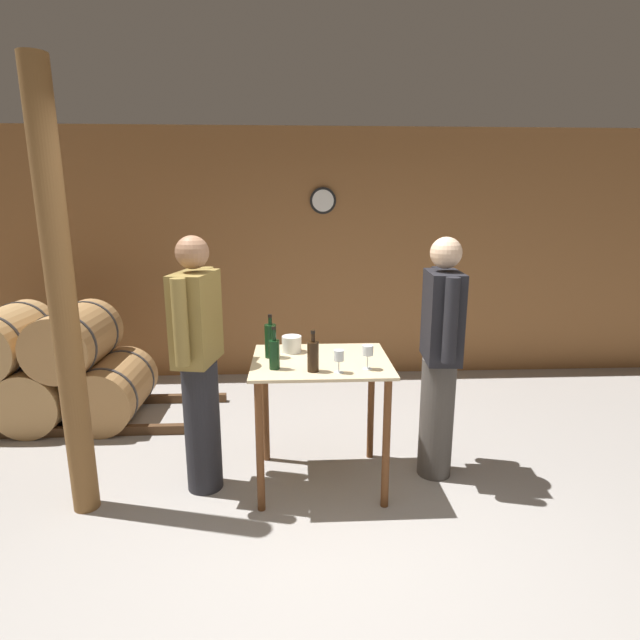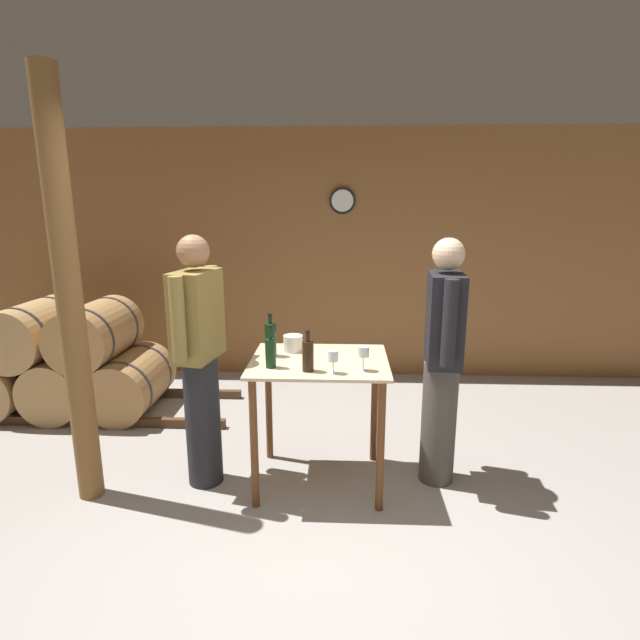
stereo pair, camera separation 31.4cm
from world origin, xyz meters
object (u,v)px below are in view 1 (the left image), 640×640
wine_bottle_center (313,355)px  person_host (199,361)px  wooden_post (63,303)px  wine_bottle_left (274,353)px  wine_glass_near_center (368,351)px  wine_glass_near_left (339,356)px  ice_bucket (292,344)px  person_visitor_with_scarf (440,354)px  wine_bottle_far_left (270,340)px

wine_bottle_center → person_host: 0.77m
wooden_post → wine_bottle_left: (1.23, 0.07, -0.34)m
wine_glass_near_center → person_host: bearing=171.0°
wooden_post → wine_glass_near_left: size_ratio=18.59×
wine_bottle_left → ice_bucket: size_ratio=2.03×
person_visitor_with_scarf → ice_bucket: bearing=172.8°
wine_bottle_far_left → wine_bottle_left: 0.25m
wooden_post → wine_bottle_far_left: bearing=14.6°
wine_bottle_left → wine_bottle_center: 0.25m
wine_glass_near_left → ice_bucket: 0.55m
wine_bottle_left → person_host: (-0.50, 0.14, -0.09)m
wine_glass_near_center → wine_bottle_far_left: bearing=155.6°
wine_bottle_center → wooden_post: bearing=-179.8°
wine_bottle_far_left → wine_glass_near_left: bearing=-38.0°
wine_bottle_left → wine_bottle_center: size_ratio=1.05×
person_host → person_visitor_with_scarf: person_host is taller
wooden_post → wine_glass_near_center: wooden_post is taller
ice_bucket → person_visitor_with_scarf: 1.03m
wine_bottle_far_left → wine_glass_near_left: 0.55m
wine_bottle_far_left → person_visitor_with_scarf: (1.17, -0.01, -0.12)m
wine_glass_near_center → person_visitor_with_scarf: bearing=26.3°
wine_bottle_far_left → wine_glass_near_center: (0.62, -0.28, -0.00)m
ice_bucket → person_host: size_ratio=0.08×
wooden_post → ice_bucket: size_ratio=19.66×
person_host → wooden_post: bearing=-164.5°
person_visitor_with_scarf → wooden_post: bearing=-172.8°
wine_glass_near_center → ice_bucket: size_ratio=1.14×
wooden_post → wine_glass_near_center: bearing=0.9°
wine_bottle_center → person_host: size_ratio=0.15×
person_visitor_with_scarf → person_host: bearing=-176.6°
wine_glass_near_left → wooden_post: bearing=179.0°
wine_bottle_center → person_visitor_with_scarf: size_ratio=0.15×
wine_bottle_far_left → wine_glass_near_left: size_ratio=2.05×
wine_glass_near_center → wine_bottle_center: bearing=-176.1°
wine_bottle_far_left → wine_bottle_left: (0.03, -0.25, -0.02)m
wooden_post → wine_glass_near_left: wooden_post is taller
wine_bottle_far_left → wine_bottle_left: wine_bottle_far_left is taller
wine_bottle_center → person_visitor_with_scarf: bearing=18.2°
wine_bottle_center → ice_bucket: (-0.13, 0.42, -0.05)m
wine_bottle_center → wine_glass_near_left: size_ratio=1.82×
ice_bucket → wine_bottle_far_left: bearing=-140.2°
wine_bottle_center → person_visitor_with_scarf: person_visitor_with_scarf is taller
ice_bucket → wooden_post: bearing=-162.2°
wine_bottle_far_left → wine_bottle_center: bearing=-47.8°
wine_glass_near_left → person_host: bearing=165.7°
person_host → wine_bottle_center: bearing=-14.7°
wine_glass_near_left → person_visitor_with_scarf: 0.81m
wine_bottle_left → person_host: bearing=164.8°
wine_bottle_left → person_host: person_host is taller
wine_glass_near_center → person_visitor_with_scarf: person_visitor_with_scarf is taller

